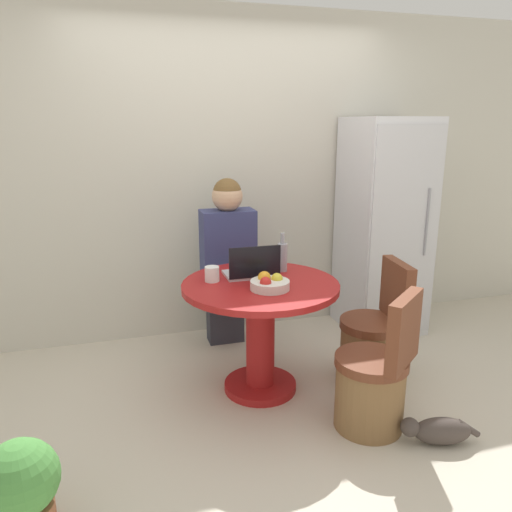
# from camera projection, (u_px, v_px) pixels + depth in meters

# --- Properties ---
(ground_plane) EXTENTS (12.00, 12.00, 0.00)m
(ground_plane) POSITION_uv_depth(u_px,v_px,m) (284.00, 409.00, 3.11)
(ground_plane) COLOR beige
(wall_back) EXTENTS (7.00, 0.06, 2.60)m
(wall_back) POSITION_uv_depth(u_px,v_px,m) (229.00, 177.00, 4.06)
(wall_back) COLOR beige
(wall_back) RESTS_ON ground_plane
(refrigerator) EXTENTS (0.61, 0.65, 1.77)m
(refrigerator) POSITION_uv_depth(u_px,v_px,m) (384.00, 227.00, 4.16)
(refrigerator) COLOR silver
(refrigerator) RESTS_ON ground_plane
(dining_table) EXTENTS (1.00, 1.00, 0.75)m
(dining_table) POSITION_uv_depth(u_px,v_px,m) (260.00, 318.00, 3.22)
(dining_table) COLOR maroon
(dining_table) RESTS_ON ground_plane
(chair_right_side) EXTENTS (0.44, 0.42, 0.84)m
(chair_right_side) POSITION_uv_depth(u_px,v_px,m) (373.00, 342.00, 3.40)
(chair_right_side) COLOR brown
(chair_right_side) RESTS_ON ground_plane
(chair_near_right_corner) EXTENTS (0.49, 0.49, 0.84)m
(chair_near_right_corner) POSITION_uv_depth(u_px,v_px,m) (374.00, 384.00, 2.86)
(chair_near_right_corner) COLOR brown
(chair_near_right_corner) RESTS_ON ground_plane
(person_seated) EXTENTS (0.40, 0.37, 1.34)m
(person_seated) POSITION_uv_depth(u_px,v_px,m) (227.00, 255.00, 3.81)
(person_seated) COLOR #2D2D38
(person_seated) RESTS_ON ground_plane
(laptop) EXTENTS (0.34, 0.23, 0.22)m
(laptop) POSITION_uv_depth(u_px,v_px,m) (252.00, 270.00, 3.27)
(laptop) COLOR #B7B7BC
(laptop) RESTS_ON dining_table
(fruit_bowl) EXTENTS (0.24, 0.24, 0.10)m
(fruit_bowl) POSITION_uv_depth(u_px,v_px,m) (270.00, 283.00, 3.03)
(fruit_bowl) COLOR beige
(fruit_bowl) RESTS_ON dining_table
(coffee_cup) EXTENTS (0.09, 0.09, 0.10)m
(coffee_cup) POSITION_uv_depth(u_px,v_px,m) (212.00, 274.00, 3.18)
(coffee_cup) COLOR white
(coffee_cup) RESTS_ON dining_table
(bottle) EXTENTS (0.07, 0.07, 0.27)m
(bottle) POSITION_uv_depth(u_px,v_px,m) (282.00, 256.00, 3.38)
(bottle) COLOR #9999A3
(bottle) RESTS_ON dining_table
(cat) EXTENTS (0.44, 0.22, 0.16)m
(cat) POSITION_uv_depth(u_px,v_px,m) (438.00, 430.00, 2.76)
(cat) COLOR #473D38
(cat) RESTS_ON ground_plane
(potted_plant) EXTENTS (0.33, 0.33, 0.45)m
(potted_plant) POSITION_uv_depth(u_px,v_px,m) (21.00, 486.00, 2.11)
(potted_plant) COLOR #935638
(potted_plant) RESTS_ON ground_plane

